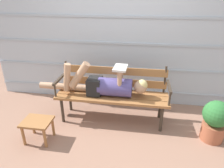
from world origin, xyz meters
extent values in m
plane|color=#936B56|center=(0.00, 0.00, 0.00)|extent=(12.00, 12.00, 0.00)
cube|color=#B2BCC6|center=(0.00, 0.81, 1.26)|extent=(4.47, 0.06, 2.52)
cube|color=#A3ADB7|center=(0.00, 0.78, 0.21)|extent=(4.47, 0.02, 0.04)
cube|color=#A3ADB7|center=(0.00, 0.78, 0.63)|extent=(4.47, 0.02, 0.04)
cube|color=#A3ADB7|center=(0.00, 0.78, 1.05)|extent=(4.47, 0.02, 0.04)
cube|color=#A3ADB7|center=(0.00, 0.78, 1.47)|extent=(4.47, 0.02, 0.04)
cube|color=#9E6638|center=(0.00, -0.01, 0.41)|extent=(1.65, 0.14, 0.04)
cube|color=#9E6638|center=(0.00, 0.13, 0.41)|extent=(1.65, 0.14, 0.04)
cube|color=#9E6638|center=(0.00, 0.28, 0.41)|extent=(1.65, 0.14, 0.04)
cube|color=#9E6638|center=(0.00, 0.35, 0.54)|extent=(1.59, 0.05, 0.11)
cube|color=#9E6638|center=(0.00, 0.35, 0.73)|extent=(1.59, 0.05, 0.11)
cylinder|color=#382D23|center=(-0.76, 0.35, 0.64)|extent=(0.03, 0.03, 0.42)
cylinder|color=#382D23|center=(0.76, 0.35, 0.64)|extent=(0.03, 0.03, 0.42)
cylinder|color=#382D23|center=(-0.73, -0.04, 0.20)|extent=(0.04, 0.04, 0.39)
cylinder|color=#382D23|center=(0.73, -0.04, 0.20)|extent=(0.04, 0.04, 0.39)
cylinder|color=#382D23|center=(-0.73, 0.31, 0.20)|extent=(0.04, 0.04, 0.39)
cylinder|color=#382D23|center=(0.73, 0.31, 0.20)|extent=(0.04, 0.04, 0.39)
cube|color=#382D23|center=(-0.80, 0.13, 0.63)|extent=(0.04, 0.42, 0.03)
cylinder|color=#382D23|center=(-0.80, -0.04, 0.53)|extent=(0.03, 0.03, 0.20)
cube|color=#382D23|center=(0.80, 0.13, 0.63)|extent=(0.04, 0.42, 0.03)
cylinder|color=#382D23|center=(0.80, -0.04, 0.53)|extent=(0.03, 0.03, 0.20)
cylinder|color=#514784|center=(0.04, 0.13, 0.56)|extent=(0.49, 0.26, 0.26)
cube|color=black|center=(-0.26, 0.13, 0.56)|extent=(0.20, 0.25, 0.24)
sphere|color=tan|center=(0.41, 0.13, 0.59)|extent=(0.19, 0.19, 0.19)
sphere|color=#E0C67A|center=(0.43, 0.13, 0.62)|extent=(0.16, 0.16, 0.16)
cylinder|color=tan|center=(-0.46, 0.07, 0.74)|extent=(0.34, 0.11, 0.42)
cylinder|color=tan|center=(-0.65, 0.07, 0.70)|extent=(0.15, 0.09, 0.42)
cylinder|color=tan|center=(-0.74, 0.19, 0.48)|extent=(0.81, 0.10, 0.10)
cylinder|color=tan|center=(0.12, 0.05, 0.70)|extent=(0.06, 0.06, 0.29)
cylinder|color=tan|center=(0.12, 0.21, 0.70)|extent=(0.06, 0.06, 0.29)
cube|color=silver|center=(0.12, 0.13, 0.86)|extent=(0.20, 0.26, 0.04)
cube|color=#9E6638|center=(-0.89, -0.49, 0.29)|extent=(0.37, 0.30, 0.03)
cylinder|color=#9E6638|center=(-1.04, -0.61, 0.14)|extent=(0.04, 0.04, 0.28)
cylinder|color=#9E6638|center=(-0.74, -0.61, 0.14)|extent=(0.04, 0.04, 0.28)
cylinder|color=#9E6638|center=(-1.04, -0.36, 0.14)|extent=(0.04, 0.04, 0.28)
cylinder|color=#9E6638|center=(-0.74, -0.36, 0.14)|extent=(0.04, 0.04, 0.28)
cylinder|color=#AD5B3D|center=(1.40, -0.11, 0.12)|extent=(0.29, 0.29, 0.24)
sphere|color=#2D7033|center=(1.40, -0.11, 0.40)|extent=(0.35, 0.35, 0.35)
camera|label=1|loc=(0.41, -2.49, 1.83)|focal=32.50mm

